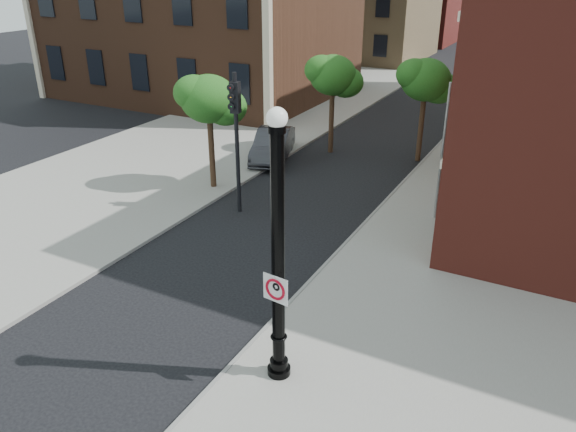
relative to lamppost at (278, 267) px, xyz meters
The scene contains 13 objects.
ground 4.36m from the lamppost, behind, with size 120.00×120.00×0.00m, color black.
sidewalk_right 11.16m from the lamppost, 74.95° to the left, with size 8.00×60.00×0.12m, color gray.
sidewalk_left 22.28m from the lamppost, 123.53° to the left, with size 10.00×50.00×0.12m, color gray.
curb_edge 10.86m from the lamppost, 96.30° to the left, with size 0.10×60.00×0.14m, color gray.
lamppost is the anchor object (origin of this frame).
no_parking_sign 0.47m from the lamppost, 81.98° to the right, with size 0.63×0.13×0.63m.
parked_car 15.67m from the lamppost, 119.84° to the left, with size 1.52×4.36×1.44m, color #323237.
traffic_signal_left 9.54m from the lamppost, 127.98° to the left, with size 0.38×0.45×5.27m.
traffic_signal_right 8.64m from the lamppost, 79.31° to the left, with size 0.32×0.39×4.51m.
utility_pole 10.28m from the lamppost, 84.58° to the left, with size 0.10×0.10×5.09m, color #999999.
street_tree_a 12.08m from the lamppost, 131.73° to the left, with size 2.64×2.39×4.76m.
street_tree_b 16.81m from the lamppost, 109.79° to the left, with size 2.63×2.38×4.75m.
street_tree_c 16.64m from the lamppost, 94.98° to the left, with size 2.66×2.41×4.80m.
Camera 1 is at (8.19, -9.39, 8.88)m, focal length 35.00 mm.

